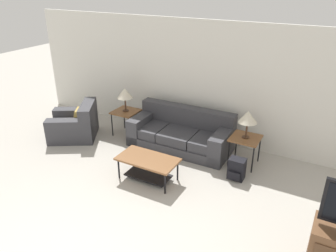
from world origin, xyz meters
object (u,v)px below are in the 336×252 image
object	(u,v)px
armchair	(75,125)
table_lamp_left	(125,93)
couch	(181,134)
coffee_table	(148,164)
table_lamp_right	(248,117)
backpack	(237,169)
side_table_left	(126,113)
side_table_right	(245,140)

from	to	relation	value
armchair	table_lamp_left	size ratio (longest dim) A/B	2.47
couch	coffee_table	size ratio (longest dim) A/B	2.00
table_lamp_right	backpack	world-z (taller)	table_lamp_right
side_table_left	backpack	xyz separation A→B (m)	(2.82, -0.56, -0.33)
armchair	table_lamp_right	xyz separation A→B (m)	(3.73, 0.68, 0.71)
coffee_table	table_lamp_left	size ratio (longest dim) A/B	2.01
side_table_left	armchair	bearing A→B (deg)	-144.37
armchair	table_lamp_left	bearing A→B (deg)	35.63
coffee_table	table_lamp_left	xyz separation A→B (m)	(-1.43, 1.35, 0.68)
table_lamp_left	table_lamp_right	bearing A→B (deg)	0.00
armchair	side_table_left	size ratio (longest dim) A/B	2.30
couch	coffee_table	distance (m)	1.41
side_table_left	table_lamp_right	bearing A→B (deg)	0.00
table_lamp_left	couch	bearing A→B (deg)	2.17
couch	armchair	xyz separation A→B (m)	(-2.33, -0.73, -0.01)
table_lamp_right	side_table_right	bearing A→B (deg)	0.00
coffee_table	table_lamp_left	distance (m)	2.08
side_table_right	table_lamp_right	bearing A→B (deg)	180.00
backpack	side_table_left	bearing A→B (deg)	168.72
couch	backpack	size ratio (longest dim) A/B	5.38
side_table_left	table_lamp_right	distance (m)	2.82
side_table_left	backpack	size ratio (longest dim) A/B	1.44
table_lamp_left	side_table_right	bearing A→B (deg)	0.00
table_lamp_left	table_lamp_right	world-z (taller)	same
couch	side_table_left	xyz separation A→B (m)	(-1.39, -0.05, 0.23)
armchair	backpack	size ratio (longest dim) A/B	3.31
side_table_right	table_lamp_right	world-z (taller)	table_lamp_right
armchair	backpack	bearing A→B (deg)	1.72
table_lamp_right	table_lamp_left	bearing A→B (deg)	180.00
armchair	coffee_table	bearing A→B (deg)	-15.97
coffee_table	couch	bearing A→B (deg)	91.60
coffee_table	table_lamp_left	bearing A→B (deg)	136.55
couch	coffee_table	xyz separation A→B (m)	(0.04, -1.41, 0.03)
side_table_right	table_lamp_right	size ratio (longest dim) A/B	1.07
couch	side_table_left	world-z (taller)	couch
couch	coffee_table	world-z (taller)	couch
couch	side_table_right	size ratio (longest dim) A/B	3.74
couch	table_lamp_right	size ratio (longest dim) A/B	4.01
couch	armchair	world-z (taller)	couch
table_lamp_right	coffee_table	bearing A→B (deg)	-134.96
table_lamp_left	table_lamp_right	xyz separation A→B (m)	(2.78, 0.00, 0.00)
couch	table_lamp_right	distance (m)	1.56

